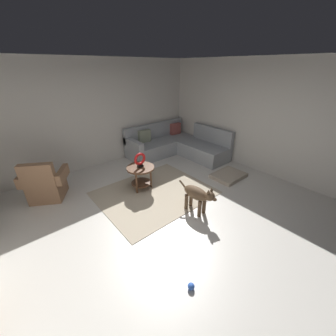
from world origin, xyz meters
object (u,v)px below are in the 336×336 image
Objects in this scene: side_table at (141,172)px; dog_bed_mat at (228,176)px; torus_sculpture at (140,160)px; dog_toy_ball at (191,286)px; armchair at (46,185)px; dog at (198,195)px; sectional_couch at (176,145)px.

side_table reaches higher than dog_bed_mat.
side_table is at bearing 0.00° from torus_sculpture.
armchair is at bearing 104.45° from dog_toy_ball.
armchair is 4.10m from dog_bed_mat.
armchair reaches higher than torus_sculpture.
dog is (2.02, -2.30, 0.05)m from armchair.
sectional_couch is 2.85m from dog.
torus_sculpture is at bearing -153.16° from sectional_couch.
dog is (-1.61, -2.35, 0.09)m from sectional_couch.
armchair is 11.44× the size of dog_toy_ball.
dog_toy_ball is at bearing -109.68° from torus_sculpture.
armchair reaches higher than dog_toy_ball.
dog_toy_ball is (-2.78, -1.40, -0.00)m from dog_bed_mat.
side_table is 1.84× the size of torus_sculpture.
side_table is 0.29m from torus_sculpture.
dog reaches higher than side_table.
torus_sculpture is at bearing 180.00° from side_table.
armchair is at bearing 152.50° from dog_bed_mat.
sectional_couch reaches higher than dog_bed_mat.
side_table is (1.69, -0.93, 0.09)m from armchair.
torus_sculpture is 2.26m from dog_bed_mat.
torus_sculpture is at bearing 70.32° from dog_toy_ball.
dog_toy_ball is (-2.79, -3.34, -0.25)m from sectional_couch.
sectional_couch is at bearing 26.84° from torus_sculpture.
armchair reaches higher than dog.
dog_toy_ball is at bearing 34.97° from dog.
sectional_couch reaches higher than side_table.
sectional_couch is 1.96m from dog_bed_mat.
dog reaches higher than dog_bed_mat.
dog_bed_mat is at bearing 2.91° from armchair.
sectional_couch reaches higher than torus_sculpture.
dog is 1.57m from dog_toy_ball.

